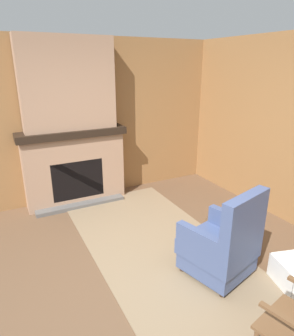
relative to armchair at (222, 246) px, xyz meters
The scene contains 9 objects.
ground_plane 0.99m from the armchair, 100.34° to the right, with size 14.00×14.00×0.00m, color brown.
wood_panel_wall_left 3.05m from the armchair, 161.89° to the right, with size 0.06×5.73×2.61m.
fireplace_hearth 2.72m from the armchair, 160.53° to the right, with size 0.54×1.68×1.23m.
chimney_breast 3.13m from the armchair, 160.62° to the right, with size 0.29×1.39×1.36m.
area_rug 0.74m from the armchair, 148.72° to the right, with size 3.88×1.63×0.01m.
armchair is the anchor object (origin of this frame).
firewood_stack 1.10m from the armchair, 136.13° to the left, with size 0.41×0.40×0.13m.
oil_lamp_vase 3.13m from the armchair, 150.73° to the right, with size 0.13×0.13×0.28m.
storage_case 2.86m from the armchair, 164.13° to the right, with size 0.14×0.23×0.12m.
Camera 1 is at (2.23, -1.05, 2.20)m, focal length 32.00 mm.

